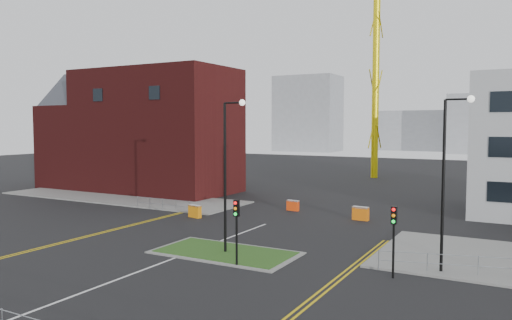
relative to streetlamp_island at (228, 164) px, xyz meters
The scene contains 21 objects.
ground 9.91m from the streetlamp_island, 105.50° to the right, with size 200.00×200.00×0.00m, color black.
pavement_left 26.80m from the streetlamp_island, 147.78° to the left, with size 28.00×8.00×0.12m, color slate.
island_kerb 5.38m from the streetlamp_island, behind, with size 8.60×4.60×0.08m, color slate.
grass_island 5.36m from the streetlamp_island, behind, with size 8.00×4.00×0.12m, color #254E1A.
brick_building 32.20m from the streetlamp_island, 141.56° to the left, with size 24.20×10.07×14.24m.
streetlamp_island is the anchor object (origin of this frame).
streetlamp_right_near 12.17m from the streetlamp_island, ahead, with size 1.46×0.36×9.18m.
traffic_light_island 3.92m from the streetlamp_island, 48.59° to the right, with size 0.28×0.33×3.65m.
traffic_light_right 10.19m from the streetlamp_island, ahead, with size 0.28×0.33×3.65m.
railing_left 17.22m from the streetlamp_island, 142.89° to the left, with size 6.05×0.05×1.10m.
centre_line 8.38m from the streetlamp_island, 110.29° to the right, with size 0.15×30.00×0.01m, color silver.
yellow_left_a 12.61m from the streetlamp_island, 169.89° to the left, with size 0.12×24.00×0.01m, color gold.
yellow_left_b 12.35m from the streetlamp_island, 169.62° to the left, with size 0.12×24.00×0.01m, color gold.
yellow_right_a 9.29m from the streetlamp_island, 15.36° to the right, with size 0.12×20.00×0.01m, color gold.
yellow_right_b 9.53m from the streetlamp_island, 14.78° to the right, with size 0.12×20.00×0.01m, color gold.
skyline_a 119.82m from the streetlamp_island, 110.65° to the left, with size 18.00×12.00×22.00m, color gray.
skyline_b 122.28m from the streetlamp_island, 86.35° to the left, with size 24.00×12.00×16.00m, color gray.
skyline_d 132.40m from the streetlamp_island, 94.43° to the left, with size 30.00×12.00×12.00m, color gray.
barrier_left 13.18m from the streetlamp_island, 135.19° to the left, with size 1.30×0.70×1.04m.
barrier_mid 16.64m from the streetlamp_island, 100.59° to the left, with size 1.15×0.47×0.94m.
barrier_right 15.42m from the streetlamp_island, 75.04° to the left, with size 1.34×0.54×1.11m.
Camera 1 is at (17.83, -16.95, 7.71)m, focal length 35.00 mm.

